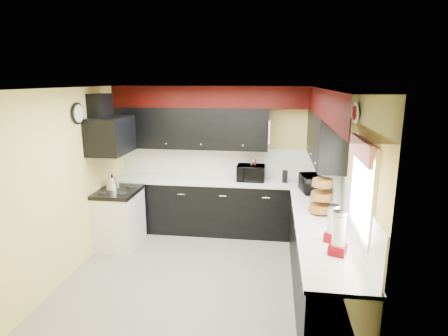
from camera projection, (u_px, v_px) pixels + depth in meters
name	position (u px, v px, depth m)	size (l,w,h in m)	color
ground	(204.00, 274.00, 5.13)	(3.60, 3.60, 0.00)	gray
wall_back	(222.00, 158.00, 6.58)	(3.60, 0.06, 2.50)	#E0C666
wall_right	(346.00, 192.00, 4.61)	(0.06, 3.60, 2.50)	#E0C666
wall_left	(72.00, 182.00, 5.08)	(0.06, 3.60, 2.50)	#E0C666
ceiling	(201.00, 88.00, 4.55)	(3.60, 3.60, 0.06)	white
cab_back	(219.00, 207.00, 6.47)	(3.60, 0.60, 0.90)	black
cab_right	(320.00, 261.00, 4.54)	(0.60, 3.00, 0.90)	black
counter_back	(219.00, 181.00, 6.36)	(3.62, 0.64, 0.04)	white
counter_right	(322.00, 225.00, 4.43)	(0.64, 3.02, 0.04)	white
splash_back	(222.00, 162.00, 6.58)	(3.60, 0.02, 0.50)	white
splash_right	(345.00, 197.00, 4.62)	(0.02, 3.60, 0.50)	white
upper_back	(191.00, 128.00, 6.35)	(2.60, 0.35, 0.70)	black
upper_right	(325.00, 137.00, 5.37)	(0.35, 1.80, 0.70)	black
soffit_back	(220.00, 97.00, 6.16)	(3.60, 0.36, 0.35)	black
soffit_right	(339.00, 105.00, 4.21)	(0.36, 3.24, 0.35)	black
stove	(119.00, 220.00, 5.95)	(0.60, 0.75, 0.86)	white
cooktop	(118.00, 192.00, 5.84)	(0.62, 0.77, 0.06)	black
hood	(111.00, 135.00, 5.65)	(0.50, 0.78, 0.55)	black
hood_duct	(100.00, 107.00, 5.57)	(0.24, 0.40, 0.40)	black
window	(363.00, 189.00, 3.67)	(0.03, 0.86, 0.96)	white
valance	(361.00, 149.00, 3.59)	(0.04, 0.88, 0.20)	red
pan_top	(270.00, 118.00, 6.06)	(0.03, 0.22, 0.40)	black
pan_mid	(269.00, 134.00, 5.99)	(0.03, 0.28, 0.46)	black
pan_low	(269.00, 134.00, 6.25)	(0.03, 0.24, 0.42)	black
cut_board	(270.00, 132.00, 5.86)	(0.03, 0.26, 0.35)	white
baskets	(322.00, 195.00, 4.71)	(0.27, 0.27, 0.50)	brown
clock	(78.00, 113.00, 5.11)	(0.03, 0.30, 0.30)	black
deco_plate	(356.00, 113.00, 4.04)	(0.03, 0.24, 0.24)	white
toaster_oven	(251.00, 173.00, 6.28)	(0.46, 0.38, 0.27)	black
microwave	(312.00, 184.00, 5.65)	(0.46, 0.31, 0.26)	black
utensil_crock	(253.00, 176.00, 6.26)	(0.15, 0.15, 0.16)	silver
knife_block	(285.00, 177.00, 6.18)	(0.09, 0.12, 0.19)	black
kettle	(112.00, 183.00, 5.88)	(0.21, 0.21, 0.19)	#ADADB2
dispenser_a	(332.00, 225.00, 3.89)	(0.14, 0.14, 0.37)	maroon
dispenser_b	(339.00, 234.00, 3.60)	(0.16, 0.16, 0.42)	maroon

